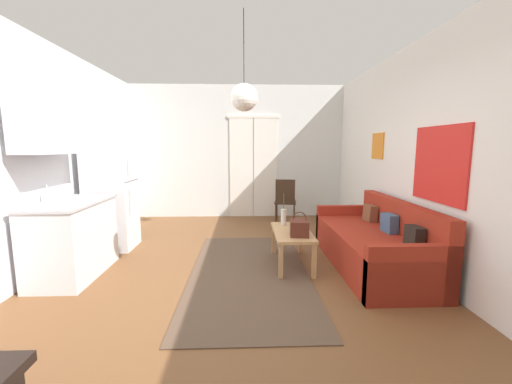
{
  "coord_description": "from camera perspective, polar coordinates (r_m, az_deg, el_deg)",
  "views": [
    {
      "loc": [
        0.14,
        -3.27,
        1.53
      ],
      "look_at": [
        0.3,
        0.88,
        0.93
      ],
      "focal_mm": 22.15,
      "sensor_mm": 36.0,
      "label": 1
    }
  ],
  "objects": [
    {
      "name": "wall_right",
      "position": [
        3.93,
        31.6,
        5.26
      ],
      "size": [
        0.12,
        7.39,
        2.82
      ],
      "color": "white",
      "rests_on": "ground_plane"
    },
    {
      "name": "kitchen_counter",
      "position": [
        4.31,
        -30.82,
        -3.49
      ],
      "size": [
        0.63,
        1.14,
        2.0
      ],
      "color": "silver",
      "rests_on": "ground_plane"
    },
    {
      "name": "couch",
      "position": [
        4.37,
        20.9,
        -8.95
      ],
      "size": [
        0.91,
        2.12,
        0.84
      ],
      "color": "maroon",
      "rests_on": "ground_plane"
    },
    {
      "name": "ground_plane",
      "position": [
        3.63,
        -4.39,
        -17.61
      ],
      "size": [
        5.13,
        7.79,
        0.1
      ],
      "primitive_type": "cube",
      "color": "brown"
    },
    {
      "name": "handbag",
      "position": [
        3.91,
        7.82,
        -6.38
      ],
      "size": [
        0.25,
        0.29,
        0.29
      ],
      "color": "#512319",
      "rests_on": "coffee_table"
    },
    {
      "name": "pendant_lamp_far",
      "position": [
        5.34,
        -2.2,
        16.29
      ],
      "size": [
        0.29,
        0.29,
        0.69
      ],
      "color": "black"
    },
    {
      "name": "accent_chair",
      "position": [
        6.29,
        5.31,
        -1.31
      ],
      "size": [
        0.48,
        0.46,
        0.9
      ],
      "rotation": [
        0.0,
        0.0,
        2.98
      ],
      "color": "#382619",
      "rests_on": "ground_plane"
    },
    {
      "name": "wall_back",
      "position": [
        6.91,
        -3.23,
        7.12
      ],
      "size": [
        4.73,
        0.13,
        2.82
      ],
      "color": "silver",
      "rests_on": "ground_plane"
    },
    {
      "name": "pendant_lamp_near",
      "position": [
        3.22,
        -2.17,
        16.71
      ],
      "size": [
        0.27,
        0.27,
        0.95
      ],
      "color": "black"
    },
    {
      "name": "coffee_table",
      "position": [
        4.14,
        6.52,
        -7.83
      ],
      "size": [
        0.47,
        0.97,
        0.45
      ],
      "color": "tan",
      "rests_on": "ground_plane"
    },
    {
      "name": "refrigerator",
      "position": [
        5.18,
        -24.7,
        -0.09
      ],
      "size": [
        0.65,
        0.59,
        1.7
      ],
      "color": "white",
      "rests_on": "ground_plane"
    },
    {
      "name": "bamboo_vase",
      "position": [
        4.37,
        5.0,
        -4.53
      ],
      "size": [
        0.07,
        0.07,
        0.44
      ],
      "color": "beige",
      "rests_on": "coffee_table"
    },
    {
      "name": "area_rug",
      "position": [
        3.98,
        -1.19,
        -14.31
      ],
      "size": [
        1.41,
        2.92,
        0.01
      ],
      "primitive_type": "cube",
      "color": "brown",
      "rests_on": "ground_plane"
    }
  ]
}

